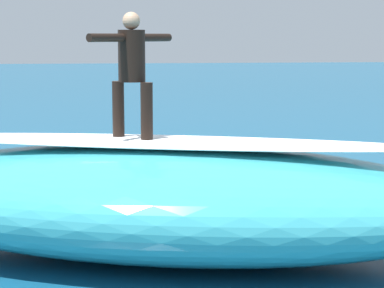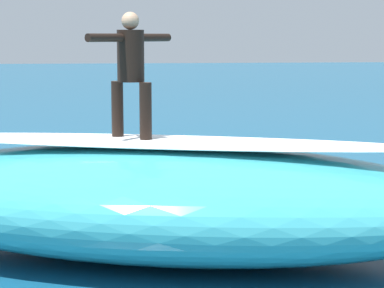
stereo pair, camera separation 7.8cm
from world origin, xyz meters
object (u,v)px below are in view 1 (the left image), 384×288
Objects in this scene: surfboard_paddling at (235,193)px; surfer_paddling at (242,185)px; surfer_riding at (132,65)px; surfboard_riding at (133,141)px.

surfboard_paddling is 0.19m from surfer_paddling.
surfboard_paddling is at bearing -76.60° from surfer_riding.
surfer_paddling is (-1.90, -3.01, -2.07)m from surfer_riding.
surfer_paddling is at bearing 180.00° from surfboard_paddling.
surfer_riding is (0.00, 0.00, 0.90)m from surfboard_riding.
surfer_riding is 4.19m from surfboard_paddling.
surfboard_paddling is (-1.80, -3.07, -1.33)m from surfboard_riding.
surfer_paddling is (-1.90, -3.01, -1.17)m from surfboard_riding.
surfboard_riding reaches higher than surfboard_paddling.
surfer_paddling reaches higher than surfboard_paddling.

